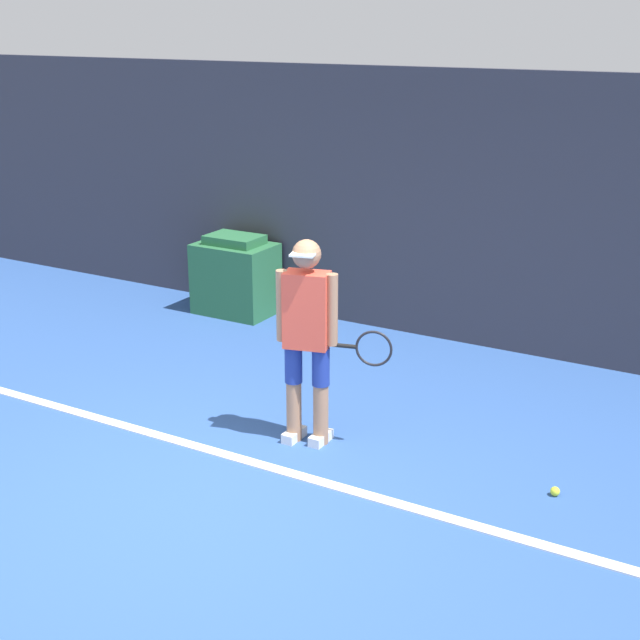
% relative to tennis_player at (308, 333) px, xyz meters
% --- Properties ---
extents(ground_plane, '(24.00, 24.00, 0.00)m').
position_rel_tennis_player_xyz_m(ground_plane, '(-0.18, -1.11, -0.92)').
color(ground_plane, '#2D5193').
extents(back_wall, '(24.00, 0.10, 2.75)m').
position_rel_tennis_player_xyz_m(back_wall, '(-0.18, 2.80, 0.46)').
color(back_wall, '#383842').
rests_on(back_wall, ground_plane).
extents(court_baseline, '(21.60, 0.10, 0.01)m').
position_rel_tennis_player_xyz_m(court_baseline, '(-0.18, -0.53, -0.91)').
color(court_baseline, white).
rests_on(court_baseline, ground_plane).
extents(tennis_player, '(0.88, 0.36, 1.65)m').
position_rel_tennis_player_xyz_m(tennis_player, '(0.00, 0.00, 0.00)').
color(tennis_player, '#A37556').
rests_on(tennis_player, ground_plane).
extents(tennis_ball, '(0.07, 0.07, 0.07)m').
position_rel_tennis_player_xyz_m(tennis_ball, '(1.94, 0.14, -0.88)').
color(tennis_ball, '#D1E533').
rests_on(tennis_ball, ground_plane).
extents(covered_chair, '(0.87, 0.60, 0.90)m').
position_rel_tennis_player_xyz_m(covered_chair, '(-2.38, 2.40, -0.49)').
color(covered_chair, '#28663D').
rests_on(covered_chair, ground_plane).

